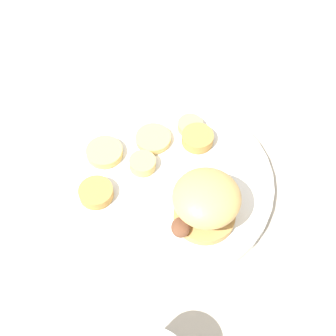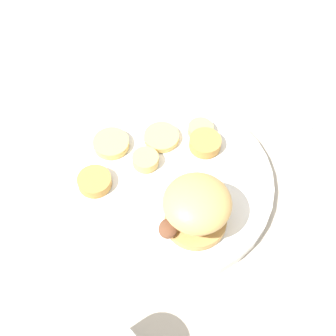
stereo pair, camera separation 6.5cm
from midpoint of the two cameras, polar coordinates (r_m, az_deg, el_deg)
ground_plane at (r=0.68m, az=2.70°, el=-2.30°), size 4.00×4.00×0.00m
dinner_plate at (r=0.68m, az=2.74°, el=-1.80°), size 0.30×0.30×0.02m
sandwich at (r=0.60m, az=6.63°, el=-5.07°), size 0.10×0.09×0.08m
potato_round_0 at (r=0.70m, az=-4.32°, el=2.82°), size 0.05×0.05×0.01m
potato_round_1 at (r=0.66m, az=-6.19°, el=-1.85°), size 0.05×0.05×0.01m
potato_round_2 at (r=0.71m, az=6.59°, el=4.48°), size 0.04×0.04×0.01m
potato_round_3 at (r=0.67m, az=-0.03°, el=0.79°), size 0.04×0.04×0.02m
potato_round_4 at (r=0.70m, az=1.83°, el=3.60°), size 0.05×0.05×0.01m
potato_round_5 at (r=0.70m, az=7.20°, el=2.84°), size 0.05×0.05×0.02m
fork at (r=0.82m, az=14.62°, el=8.52°), size 0.09×0.17×0.00m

